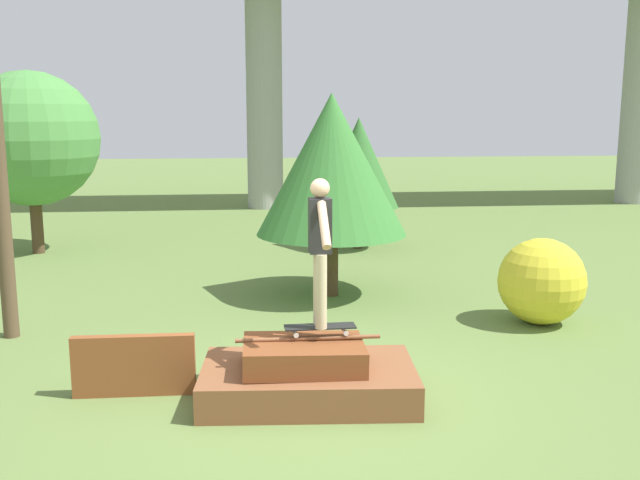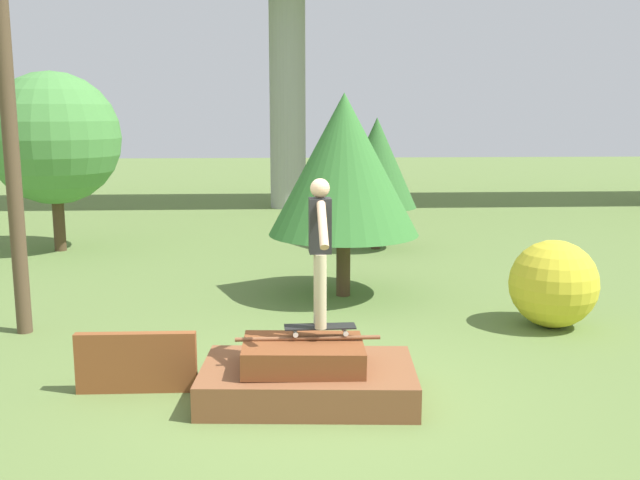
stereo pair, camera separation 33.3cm
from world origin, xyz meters
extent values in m
plane|color=olive|center=(0.00, 0.00, 0.00)|extent=(80.00, 80.00, 0.00)
cube|color=brown|center=(0.00, 0.00, 0.17)|extent=(2.29, 1.45, 0.35)
cube|color=brown|center=(-0.05, -0.06, 0.49)|extent=(1.25, 0.83, 0.29)
cylinder|color=brown|center=(0.00, 0.00, 0.65)|extent=(1.50, 0.04, 0.04)
cube|color=brown|center=(-1.81, 0.27, 0.33)|extent=(1.27, 0.13, 0.65)
cube|color=black|center=(0.13, 0.07, 0.75)|extent=(0.74, 0.23, 0.01)
cylinder|color=silver|center=(0.38, 0.17, 0.69)|extent=(0.05, 0.03, 0.05)
cylinder|color=silver|center=(0.39, -0.01, 0.69)|extent=(0.05, 0.03, 0.05)
cylinder|color=silver|center=(-0.13, 0.15, 0.69)|extent=(0.05, 0.03, 0.05)
cylinder|color=silver|center=(-0.13, -0.03, 0.69)|extent=(0.05, 0.03, 0.05)
cylinder|color=#C6B78E|center=(0.13, 0.16, 1.14)|extent=(0.12, 0.12, 0.77)
cylinder|color=#C6B78E|center=(0.13, -0.01, 1.14)|extent=(0.12, 0.12, 0.77)
cube|color=black|center=(0.13, 0.07, 1.81)|extent=(0.23, 0.22, 0.56)
sphere|color=tan|center=(0.13, 0.07, 2.19)|extent=(0.20, 0.20, 0.20)
cylinder|color=tan|center=(0.12, 0.37, 1.87)|extent=(0.10, 0.46, 0.43)
cylinder|color=tan|center=(0.14, -0.23, 1.87)|extent=(0.10, 0.46, 0.43)
cylinder|color=#9E9E99|center=(0.00, 15.23, 3.44)|extent=(1.10, 1.10, 6.88)
cylinder|color=#9E9E99|center=(12.10, 15.23, 3.44)|extent=(1.10, 1.10, 6.88)
cylinder|color=#4C3823|center=(-5.01, 8.36, 0.61)|extent=(0.25, 0.25, 1.22)
sphere|color=#4C8E42|center=(-5.01, 8.36, 2.40)|extent=(2.78, 2.78, 2.78)
cylinder|color=#4C3823|center=(0.74, 4.20, 0.51)|extent=(0.23, 0.23, 1.02)
cone|color=#387A33|center=(0.74, 4.20, 2.13)|extent=(2.40, 2.40, 2.23)
cylinder|color=#4C3823|center=(1.81, 8.20, 0.46)|extent=(0.20, 0.20, 0.91)
cone|color=#336B2D|center=(1.81, 8.20, 1.87)|extent=(1.74, 1.74, 1.92)
sphere|color=gold|center=(3.49, 2.33, 0.61)|extent=(1.22, 1.22, 1.22)
camera|label=1|loc=(-0.61, -7.00, 2.94)|focal=40.00mm
camera|label=2|loc=(-0.28, -7.03, 2.94)|focal=40.00mm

